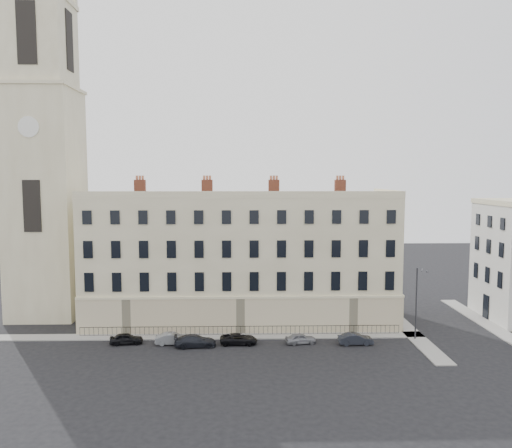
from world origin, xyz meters
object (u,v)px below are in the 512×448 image
object	(u,v)px
car_c	(195,341)
streetlamp	(417,300)
car_b	(173,339)
car_d	(239,339)
car_e	(301,339)
car_a	(126,339)
car_f	(355,339)

from	to	relation	value
car_c	streetlamp	xyz separation A→B (m)	(23.35, 1.55, 3.69)
car_b	car_d	world-z (taller)	car_b
car_e	streetlamp	world-z (taller)	streetlamp
car_a	streetlamp	xyz separation A→B (m)	(30.59, 0.58, 3.73)
car_c	car_d	distance (m)	4.51
car_b	car_d	xyz separation A→B (m)	(6.85, -0.13, -0.05)
car_b	car_c	size ratio (longest dim) A/B	0.85
car_d	car_e	xyz separation A→B (m)	(6.46, -0.01, 0.00)
car_c	car_d	world-z (taller)	car_c
car_d	car_c	bearing A→B (deg)	99.12
car_a	car_e	world-z (taller)	car_a
car_b	streetlamp	xyz separation A→B (m)	(25.75, 0.74, 3.71)
car_b	car_e	size ratio (longest dim) A/B	1.13
car_b	car_c	xyz separation A→B (m)	(2.40, -0.81, 0.02)
car_e	streetlamp	distance (m)	13.02
car_b	car_d	size ratio (longest dim) A/B	0.93
car_c	car_e	size ratio (longest dim) A/B	1.33
car_f	car_b	bearing A→B (deg)	86.36
car_a	car_c	size ratio (longest dim) A/B	0.80
car_c	car_e	distance (m)	10.94
car_d	car_a	bearing A→B (deg)	88.93
car_a	car_f	size ratio (longest dim) A/B	0.94
car_a	car_e	bearing A→B (deg)	-98.86
car_b	car_a	bearing A→B (deg)	83.25
car_c	streetlamp	size ratio (longest dim) A/B	0.55
car_d	car_f	xyz separation A→B (m)	(12.12, -0.43, 0.05)
car_e	car_f	size ratio (longest dim) A/B	0.89
car_a	car_e	size ratio (longest dim) A/B	1.06
car_a	car_e	xyz separation A→B (m)	(18.16, -0.30, -0.03)
car_a	car_d	size ratio (longest dim) A/B	0.87
car_a	car_b	size ratio (longest dim) A/B	0.93
car_a	car_d	world-z (taller)	car_a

